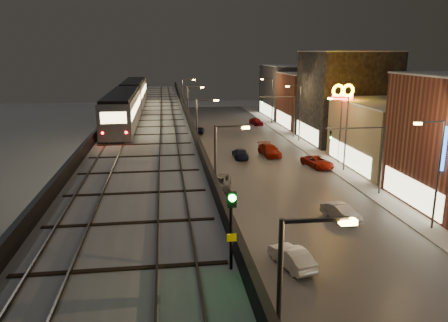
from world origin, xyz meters
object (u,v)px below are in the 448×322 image
car_onc_silver (341,213)px  rail_signal (232,215)px  car_mid_silver (219,181)px  car_mid_dark (240,154)px  car_near_white (291,257)px  car_onc_dark (317,162)px  subway_train (129,100)px  car_onc_white (269,150)px  car_onc_red (256,122)px  car_far_white (200,130)px

car_onc_silver → rail_signal: bearing=-142.5°
car_mid_silver → car_mid_dark: (4.52, 12.80, -0.13)m
car_near_white → car_onc_dark: car_near_white is taller
car_mid_dark → car_onc_silver: bearing=102.2°
subway_train → car_onc_white: (18.47, 2.57, -7.57)m
car_onc_dark → car_onc_silver: bearing=-117.6°
car_onc_dark → car_onc_red: car_onc_red is taller
subway_train → car_mid_dark: size_ratio=8.09×
car_near_white → car_onc_silver: 10.05m
rail_signal → car_onc_red: 71.40m
car_mid_dark → car_onc_dark: bearing=145.6°
car_onc_silver → car_onc_red: 49.66m
car_mid_silver → car_onc_red: size_ratio=1.35×
subway_train → rail_signal: (6.40, -41.04, 0.34)m
car_mid_dark → car_onc_silver: 23.60m
subway_train → car_far_white: (10.29, 20.71, -7.73)m
car_mid_dark → car_onc_silver: size_ratio=1.11×
rail_signal → car_mid_dark: size_ratio=0.66×
car_mid_silver → car_onc_white: car_onc_white is taller
car_mid_silver → car_onc_dark: size_ratio=1.12×
rail_signal → car_onc_dark: (16.52, 36.67, -7.99)m
car_onc_silver → car_onc_white: car_onc_white is taller
car_mid_dark → subway_train: bearing=7.6°
car_mid_silver → car_far_white: bearing=-82.1°
car_far_white → car_onc_dark: car_onc_dark is taller
car_onc_white → car_onc_red: 25.85m
car_far_white → rail_signal: bearing=95.7°
car_onc_dark → car_onc_white: car_onc_white is taller
rail_signal → car_far_white: rail_signal is taller
car_far_white → car_onc_red: size_ratio=0.87×
car_far_white → car_onc_red: bearing=-138.2°
car_far_white → car_near_white: bearing=101.7°
car_near_white → car_onc_white: bearing=-115.6°
car_mid_silver → car_onc_silver: 13.87m
car_mid_silver → car_far_white: (0.59, 31.77, -0.16)m
subway_train → car_near_white: subway_train is taller
car_near_white → car_onc_dark: 26.77m
car_far_white → car_onc_dark: bearing=126.0°
car_onc_silver → car_mid_dark: bearing=81.7°
subway_train → car_mid_silver: (9.69, -11.06, -7.57)m
subway_train → car_onc_dark: (22.92, -4.36, -7.65)m
subway_train → car_near_white: size_ratio=8.48×
car_mid_dark → car_onc_silver: car_onc_silver is taller
car_mid_silver → car_onc_white: size_ratio=1.04×
car_near_white → car_onc_red: 57.95m
car_onc_white → car_onc_red: bearing=76.4°
car_far_white → car_onc_white: bearing=123.6°
subway_train → car_onc_silver: size_ratio=8.98×
car_mid_dark → car_onc_red: size_ratio=1.08×
car_near_white → car_far_white: size_ratio=1.18×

